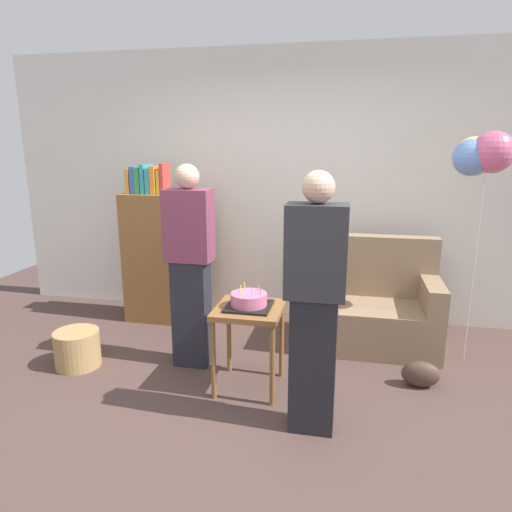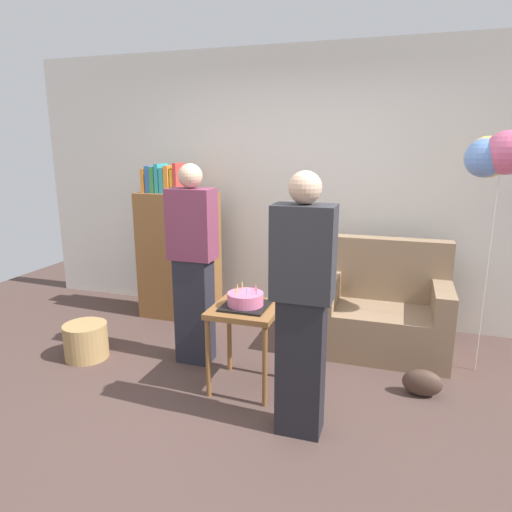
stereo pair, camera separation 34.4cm
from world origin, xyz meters
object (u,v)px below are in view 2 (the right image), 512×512
(wicker_basket, at_px, (86,341))
(person_blowing_candles, at_px, (193,264))
(birthday_cake, at_px, (245,300))
(couch, at_px, (383,312))
(balloon_bunch, at_px, (494,156))
(side_table, at_px, (246,320))
(handbag, at_px, (422,383))
(bookshelf, at_px, (178,253))
(person_holding_cake, at_px, (302,306))

(wicker_basket, bearing_deg, person_blowing_candles, 14.97)
(birthday_cake, bearing_deg, couch, 46.79)
(wicker_basket, relative_size, balloon_bunch, 0.19)
(couch, height_order, birthday_cake, couch)
(couch, xyz_separation_m, side_table, (-0.93, -0.99, 0.19))
(wicker_basket, distance_m, balloon_bunch, 3.54)
(wicker_basket, distance_m, handbag, 2.71)
(bookshelf, distance_m, person_holding_cake, 2.28)
(couch, bearing_deg, person_blowing_candles, -154.26)
(person_holding_cake, bearing_deg, bookshelf, -48.78)
(person_holding_cake, bearing_deg, birthday_cake, -44.07)
(side_table, distance_m, wicker_basket, 1.50)
(birthday_cake, distance_m, person_holding_cake, 0.66)
(wicker_basket, bearing_deg, birthday_cake, -1.53)
(birthday_cake, xyz_separation_m, balloon_bunch, (1.64, 0.84, 1.01))
(couch, relative_size, balloon_bunch, 0.59)
(person_blowing_candles, relative_size, balloon_bunch, 0.87)
(couch, relative_size, bookshelf, 0.69)
(balloon_bunch, bearing_deg, person_blowing_candles, -165.71)
(person_blowing_candles, bearing_deg, side_table, -33.90)
(bookshelf, relative_size, handbag, 5.69)
(side_table, distance_m, handbag, 1.35)
(birthday_cake, bearing_deg, side_table, 108.22)
(handbag, bearing_deg, bookshelf, 159.23)
(side_table, relative_size, handbag, 2.25)
(wicker_basket, bearing_deg, balloon_bunch, 14.49)
(bookshelf, distance_m, side_table, 1.64)
(wicker_basket, bearing_deg, couch, 21.81)
(person_holding_cake, distance_m, wicker_basket, 2.11)
(balloon_bunch, bearing_deg, person_holding_cake, -132.41)
(bookshelf, bearing_deg, person_holding_cake, -44.00)
(side_table, relative_size, wicker_basket, 1.75)
(birthday_cake, bearing_deg, person_blowing_candles, 152.49)
(person_blowing_candles, xyz_separation_m, handbag, (1.79, -0.02, -0.73))
(bookshelf, height_order, side_table, bookshelf)
(side_table, height_order, person_blowing_candles, person_blowing_candles)
(birthday_cake, relative_size, person_blowing_candles, 0.20)
(person_holding_cake, xyz_separation_m, handbag, (0.76, 0.67, -0.73))
(side_table, height_order, person_holding_cake, person_holding_cake)
(person_blowing_candles, bearing_deg, birthday_cake, -33.90)
(person_blowing_candles, distance_m, handbag, 1.94)
(couch, bearing_deg, bookshelf, 175.03)
(side_table, xyz_separation_m, handbag, (1.26, 0.26, -0.43))
(couch, relative_size, handbag, 3.93)
(birthday_cake, height_order, person_blowing_candles, person_blowing_candles)
(couch, height_order, handbag, couch)
(side_table, distance_m, person_blowing_candles, 0.68)
(couch, xyz_separation_m, birthday_cake, (-0.93, -0.99, 0.34))
(bookshelf, xyz_separation_m, person_blowing_candles, (0.59, -0.89, 0.15))
(balloon_bunch, bearing_deg, side_table, -152.95)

